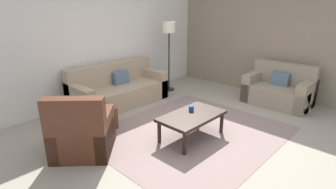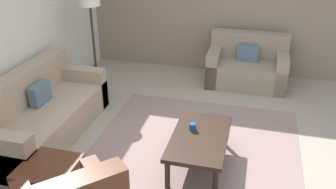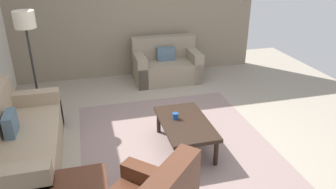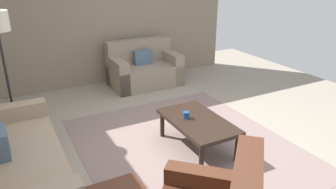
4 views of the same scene
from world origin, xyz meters
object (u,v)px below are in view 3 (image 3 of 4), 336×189
(couch_loveseat, at_px, (166,65))
(lamp_standing, at_px, (26,31))
(coffee_table, at_px, (185,125))
(cup, at_px, (175,116))
(couch_main, at_px, (14,146))

(couch_loveseat, height_order, lamp_standing, lamp_standing)
(coffee_table, height_order, lamp_standing, lamp_standing)
(cup, distance_m, lamp_standing, 2.64)
(couch_main, height_order, coffee_table, couch_main)
(couch_main, xyz_separation_m, couch_loveseat, (2.46, -2.60, 0.01))
(cup, xyz_separation_m, lamp_standing, (1.52, 1.94, 0.96))
(coffee_table, bearing_deg, couch_loveseat, -8.58)
(couch_main, distance_m, lamp_standing, 1.87)
(couch_main, bearing_deg, couch_loveseat, -46.66)
(cup, bearing_deg, coffee_table, -134.96)
(couch_main, relative_size, couch_loveseat, 1.56)
(couch_main, bearing_deg, lamp_standing, -6.00)
(coffee_table, bearing_deg, cup, 45.04)
(couch_main, bearing_deg, cup, -90.66)
(coffee_table, xyz_separation_m, lamp_standing, (1.63, 2.05, 1.05))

